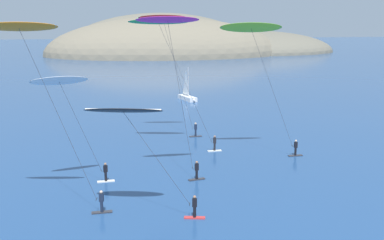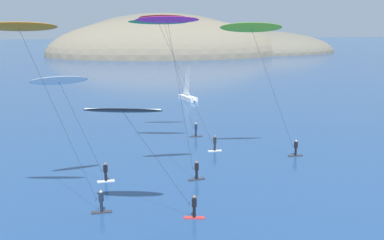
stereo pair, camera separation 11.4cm
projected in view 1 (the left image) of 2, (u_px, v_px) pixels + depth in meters
The scene contains 9 objects.
headland_island at pixel (178, 53), 189.26m from camera, with size 115.24×62.99×31.10m.
sailboat_near at pixel (188, 97), 82.14m from camera, with size 2.75×5.92×5.70m.
kitesurfer_lime at pixel (254, 36), 46.55m from camera, with size 8.80×1.92×13.58m.
kitesurfer_white at pixel (64, 90), 38.73m from camera, with size 6.52×2.42×9.51m.
kitesurfer_magenta at pixel (171, 35), 39.22m from camera, with size 5.83×1.25×14.15m.
kitesurfer_red at pixel (166, 28), 54.60m from camera, with size 7.31×1.94×14.31m.
kitesurfer_black at pixel (128, 117), 32.89m from camera, with size 8.43×2.75×8.12m.
kitesurfer_green at pixel (162, 31), 48.76m from camera, with size 9.65×2.66×13.87m.
kitesurfer_orange at pixel (27, 45), 32.54m from camera, with size 8.49×1.96×13.78m.
Camera 1 is at (-18.75, -17.82, 14.04)m, focal length 45.00 mm.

